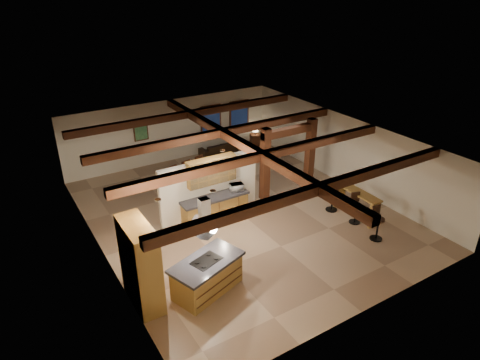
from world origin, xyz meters
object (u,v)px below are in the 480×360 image
object	(u,v)px
kitchen_island	(207,275)
bar_counter	(357,199)
sofa	(219,149)
dining_table	(195,183)

from	to	relation	value
kitchen_island	bar_counter	xyz separation A→B (m)	(6.48, 0.77, 0.17)
bar_counter	kitchen_island	bearing A→B (deg)	-173.25
kitchen_island	bar_counter	size ratio (longest dim) A/B	1.18
sofa	dining_table	bearing A→B (deg)	46.95
dining_table	sofa	size ratio (longest dim) A/B	1.09
dining_table	sofa	world-z (taller)	dining_table
bar_counter	sofa	bearing A→B (deg)	99.52
kitchen_island	bar_counter	world-z (taller)	kitchen_island
dining_table	sofa	distance (m)	4.06
kitchen_island	bar_counter	distance (m)	6.53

